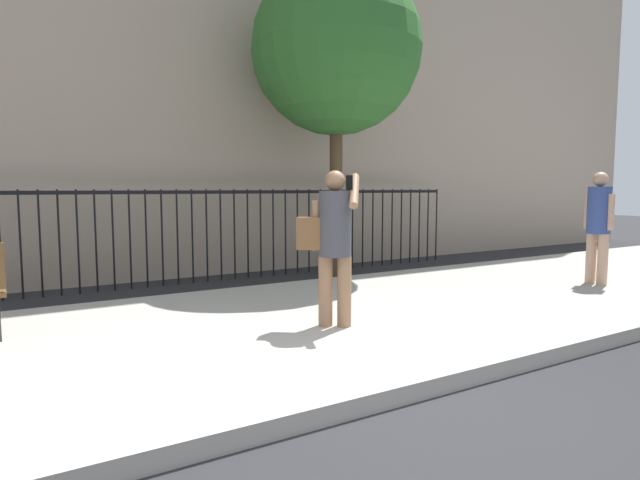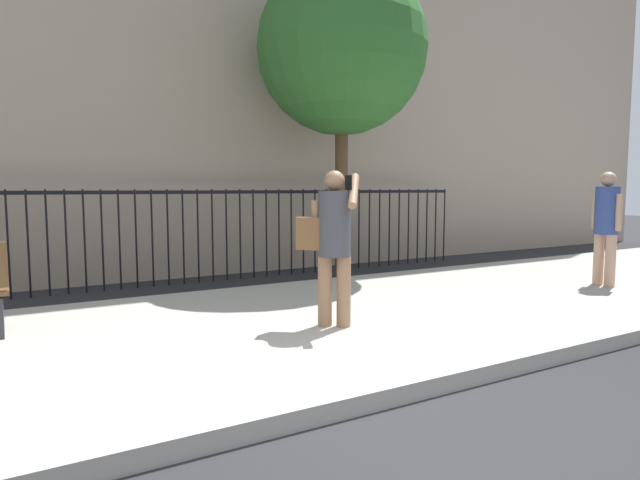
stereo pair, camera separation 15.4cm
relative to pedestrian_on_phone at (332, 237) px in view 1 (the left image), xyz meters
name	(u,v)px [view 1 (the left image)]	position (x,y,z in m)	size (l,w,h in m)	color
ground_plane	(402,406)	(-0.52, -1.76, -1.11)	(60.00, 60.00, 0.00)	#28282B
sidewalk	(270,330)	(-0.52, 0.44, -1.03)	(28.00, 4.40, 0.15)	#B2ADA3
iron_fence	(170,224)	(-0.52, 4.14, -0.08)	(12.03, 0.04, 1.60)	black
pedestrian_on_phone	(332,237)	(0.00, 0.00, 0.00)	(0.71, 0.65, 1.65)	#936B4C
pedestrian_walking	(599,220)	(4.82, -0.01, 0.02)	(0.38, 0.49, 1.71)	tan
street_tree_near	(336,50)	(2.15, 3.20, 2.87)	(2.92, 2.92, 5.45)	#4C3823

